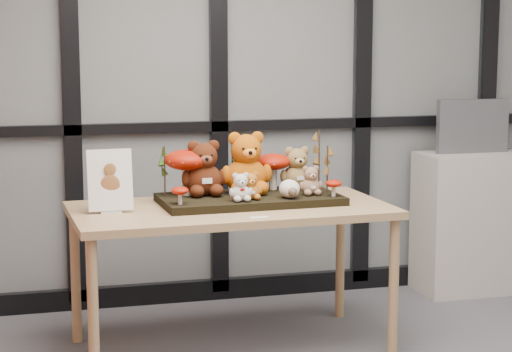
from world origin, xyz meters
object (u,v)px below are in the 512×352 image
object	(u,v)px
bear_pooh_yellow	(246,159)
plush_cream_hedgehog	(289,188)
mushroom_back_right	(273,170)
bear_tan_back	(297,166)
mushroom_back_left	(187,170)
diorama_tray	(250,199)
mushroom_front_left	(180,195)
display_table	(231,219)
bear_brown_medium	(204,165)
cabinet	(471,222)
bear_beige_small	(311,179)
monitor	(473,126)
mushroom_front_right	(334,187)
bear_small_yellow	(251,184)
bear_white_bow	(241,185)
sign_holder	(110,183)

from	to	relation	value
bear_pooh_yellow	plush_cream_hedgehog	size ratio (longest dim) A/B	3.38
mushroom_back_right	bear_pooh_yellow	bearing A→B (deg)	-156.04
bear_tan_back	mushroom_back_left	bearing A→B (deg)	-179.92
diorama_tray	mushroom_front_left	size ratio (longest dim) A/B	9.59
display_table	bear_brown_medium	world-z (taller)	bear_brown_medium
mushroom_back_right	cabinet	xyz separation A→B (m)	(1.41, 0.46, -0.45)
bear_beige_small	cabinet	world-z (taller)	bear_beige_small
plush_cream_hedgehog	monitor	world-z (taller)	monitor
cabinet	bear_tan_back	bearing A→B (deg)	-159.46
mushroom_front_right	monitor	size ratio (longest dim) A/B	0.20
mushroom_back_left	monitor	size ratio (longest dim) A/B	0.55
cabinet	plush_cream_hedgehog	bearing A→B (deg)	-152.41
bear_brown_medium	mushroom_back_left	xyz separation A→B (m)	(-0.08, 0.03, -0.03)
bear_small_yellow	bear_white_bow	size ratio (longest dim) A/B	0.97
display_table	monitor	distance (m)	1.86
diorama_tray	mushroom_back_right	size ratio (longest dim) A/B	4.31
mushroom_back_right	monitor	xyz separation A→B (m)	(1.41, 0.48, 0.15)
plush_cream_hedgehog	cabinet	bearing A→B (deg)	25.35
bear_brown_medium	diorama_tray	bearing A→B (deg)	-21.05
display_table	bear_tan_back	bearing A→B (deg)	22.80
mushroom_front_right	cabinet	xyz separation A→B (m)	(1.17, 0.74, -0.39)
bear_pooh_yellow	mushroom_back_right	bearing A→B (deg)	21.72
mushroom_back_left	diorama_tray	bearing A→B (deg)	-18.51
bear_white_bow	mushroom_back_left	world-z (taller)	mushroom_back_left
bear_small_yellow	mushroom_front_left	bearing A→B (deg)	-175.56
display_table	mushroom_front_right	bearing A→B (deg)	-10.00
display_table	sign_holder	bearing A→B (deg)	178.24
bear_small_yellow	sign_holder	world-z (taller)	sign_holder
bear_pooh_yellow	mushroom_front_right	bearing A→B (deg)	-29.37
bear_beige_small	bear_small_yellow	bearing A→B (deg)	-173.71
bear_pooh_yellow	mushroom_back_left	distance (m)	0.31
display_table	mushroom_back_right	size ratio (longest dim) A/B	7.63
mushroom_back_left	mushroom_back_right	world-z (taller)	mushroom_back_left
cabinet	diorama_tray	bearing A→B (deg)	-158.92
display_table	bear_beige_small	size ratio (longest dim) A/B	9.79
bear_small_yellow	mushroom_front_right	bearing A→B (deg)	-5.66
bear_white_bow	mushroom_front_right	world-z (taller)	bear_white_bow
bear_beige_small	mushroom_back_right	distance (m)	0.25
bear_white_bow	monitor	xyz separation A→B (m)	(1.66, 0.77, 0.18)
bear_tan_back	bear_beige_small	distance (m)	0.19
bear_pooh_yellow	bear_small_yellow	xyz separation A→B (m)	(-0.02, -0.18, -0.10)
cabinet	bear_small_yellow	bearing A→B (deg)	-155.89
mushroom_back_left	monitor	world-z (taller)	monitor
cabinet	monitor	size ratio (longest dim) A/B	1.87
bear_tan_back	mushroom_back_left	world-z (taller)	mushroom_back_left
bear_brown_medium	bear_small_yellow	distance (m)	0.28
bear_small_yellow	sign_holder	bearing A→B (deg)	174.42
mushroom_back_right	bear_small_yellow	bearing A→B (deg)	-126.61
diorama_tray	bear_white_bow	xyz separation A→B (m)	(-0.08, -0.14, 0.10)
mushroom_back_right	sign_holder	xyz separation A→B (m)	(-0.87, -0.21, -0.00)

